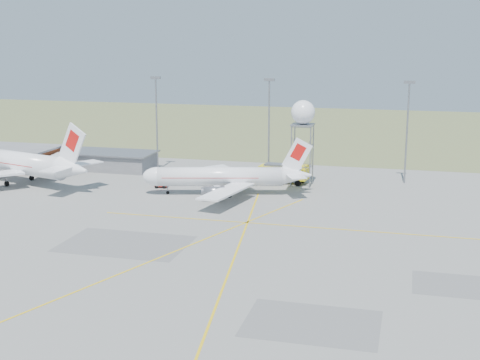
% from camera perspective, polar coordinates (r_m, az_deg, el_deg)
% --- Properties ---
extents(ground, '(400.00, 400.00, 0.00)m').
position_cam_1_polar(ground, '(77.77, -0.69, -9.89)').
color(ground, gray).
rests_on(ground, ground).
extents(grass_strip, '(400.00, 120.00, 0.03)m').
position_cam_1_polar(grass_strip, '(212.32, 9.34, 4.25)').
color(grass_strip, '#546638').
rests_on(grass_strip, ground).
extents(building_grey, '(19.00, 10.00, 3.90)m').
position_cam_1_polar(building_grey, '(150.51, -10.86, 1.64)').
color(building_grey, gray).
rests_on(building_grey, ground).
extents(mast_a, '(2.20, 0.50, 20.50)m').
position_cam_1_polar(mast_a, '(146.82, -7.14, 5.49)').
color(mast_a, gray).
rests_on(mast_a, ground).
extents(mast_b, '(2.20, 0.50, 20.50)m').
position_cam_1_polar(mast_b, '(139.57, 2.49, 5.22)').
color(mast_b, gray).
rests_on(mast_b, ground).
extents(mast_c, '(2.20, 0.50, 20.50)m').
position_cam_1_polar(mast_c, '(136.52, 14.09, 4.69)').
color(mast_c, gray).
rests_on(mast_c, ground).
extents(airliner_main, '(31.36, 29.85, 10.78)m').
position_cam_1_polar(airliner_main, '(124.52, -1.46, 0.25)').
color(airliner_main, white).
rests_on(airliner_main, ground).
extents(airliner_far, '(38.59, 36.50, 13.39)m').
position_cam_1_polar(airliner_far, '(141.99, -18.81, 1.43)').
color(airliner_far, white).
rests_on(airliner_far, ground).
extents(radar_tower, '(4.67, 4.67, 16.90)m').
position_cam_1_polar(radar_tower, '(131.22, 5.36, 3.57)').
color(radar_tower, gray).
rests_on(radar_tower, ground).
extents(fire_truck, '(10.17, 4.89, 3.94)m').
position_cam_1_polar(fire_truck, '(134.50, 3.86, 0.53)').
color(fire_truck, yellow).
rests_on(fire_truck, ground).
extents(baggage_tug, '(2.57, 2.17, 1.86)m').
position_cam_1_polar(baggage_tug, '(131.40, -6.77, -0.34)').
color(baggage_tug, '#A8140C').
rests_on(baggage_tug, ground).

